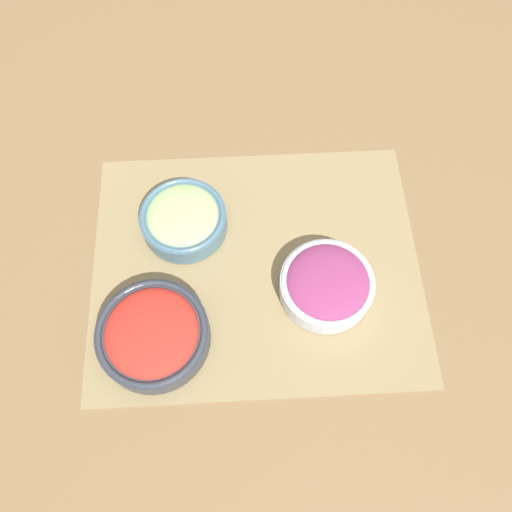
{
  "coord_description": "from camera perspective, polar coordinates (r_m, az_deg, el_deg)",
  "views": [
    {
      "loc": [
        -0.02,
        -0.32,
        0.73
      ],
      "look_at": [
        0.0,
        0.0,
        0.03
      ],
      "focal_mm": 35.0,
      "sensor_mm": 36.0,
      "label": 1
    }
  ],
  "objects": [
    {
      "name": "ground_plane",
      "position": [
        0.8,
        -0.0,
        -1.02
      ],
      "size": [
        3.0,
        3.0,
        0.0
      ],
      "primitive_type": "plane",
      "color": "olive"
    },
    {
      "name": "onion_bowl",
      "position": [
        0.76,
        8.09,
        -3.18
      ],
      "size": [
        0.14,
        0.14,
        0.05
      ],
      "color": "silver",
      "rests_on": "placemat"
    },
    {
      "name": "cucumber_bowl",
      "position": [
        0.82,
        -8.29,
        4.26
      ],
      "size": [
        0.14,
        0.14,
        0.05
      ],
      "color": "slate",
      "rests_on": "placemat"
    },
    {
      "name": "tomato_bowl",
      "position": [
        0.75,
        -11.72,
        -8.71
      ],
      "size": [
        0.17,
        0.17,
        0.05
      ],
      "color": "#333842",
      "rests_on": "placemat"
    },
    {
      "name": "placemat",
      "position": [
        0.8,
        -0.0,
        -0.96
      ],
      "size": [
        0.52,
        0.42,
        0.0
      ],
      "color": "#937F56",
      "rests_on": "ground_plane"
    }
  ]
}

